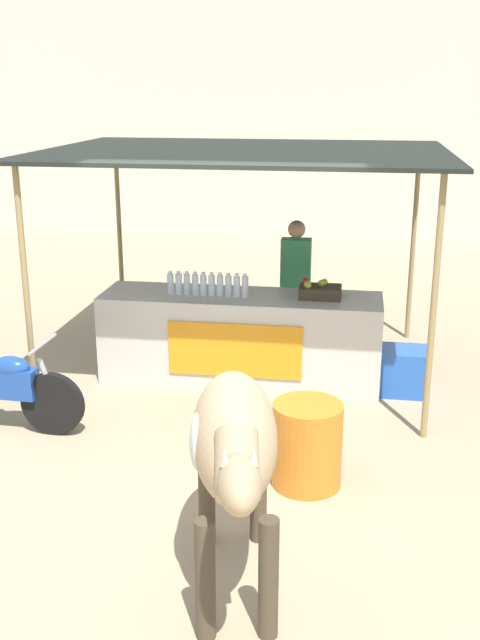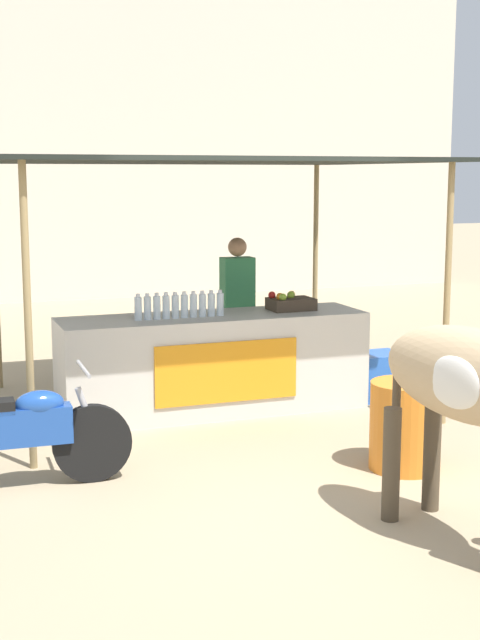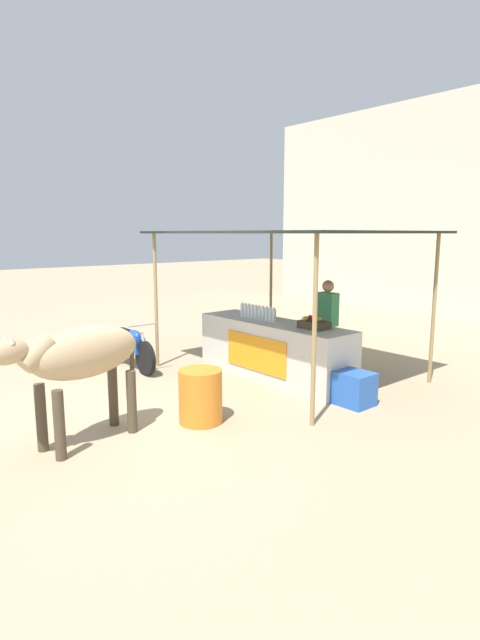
# 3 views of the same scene
# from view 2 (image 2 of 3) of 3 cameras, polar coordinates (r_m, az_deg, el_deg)

# --- Properties ---
(ground_plane) EXTENTS (60.00, 60.00, 0.00)m
(ground_plane) POSITION_cam_2_polar(r_m,az_deg,el_deg) (6.88, 4.17, -10.35)
(ground_plane) COLOR tan
(building_wall_far) EXTENTS (16.00, 0.50, 6.35)m
(building_wall_far) POSITION_cam_2_polar(r_m,az_deg,el_deg) (16.83, -11.10, 12.10)
(building_wall_far) COLOR beige
(building_wall_far) RESTS_ON ground
(stall_counter) EXTENTS (3.00, 0.82, 0.96)m
(stall_counter) POSITION_cam_2_polar(r_m,az_deg,el_deg) (8.73, -1.71, -2.80)
(stall_counter) COLOR beige
(stall_counter) RESTS_ON ground
(stall_awning) EXTENTS (4.20, 3.20, 2.46)m
(stall_awning) POSITION_cam_2_polar(r_m,az_deg,el_deg) (8.82, -2.40, 9.66)
(stall_awning) COLOR black
(stall_awning) RESTS_ON ground
(water_bottle_row) EXTENTS (0.88, 0.07, 0.25)m
(water_bottle_row) POSITION_cam_2_polar(r_m,az_deg,el_deg) (8.47, -3.87, 0.90)
(water_bottle_row) COLOR silver
(water_bottle_row) RESTS_ON stall_counter
(fruit_crate) EXTENTS (0.44, 0.32, 0.18)m
(fruit_crate) POSITION_cam_2_polar(r_m,az_deg,el_deg) (8.97, 3.23, 1.10)
(fruit_crate) COLOR #3F3326
(fruit_crate) RESTS_ON stall_counter
(vendor_behind_counter) EXTENTS (0.34, 0.22, 1.65)m
(vendor_behind_counter) POSITION_cam_2_polar(r_m,az_deg,el_deg) (9.53, -0.17, 0.49)
(vendor_behind_counter) COLOR #383842
(vendor_behind_counter) RESTS_ON ground
(cooler_box) EXTENTS (0.60, 0.44, 0.48)m
(cooler_box) POSITION_cam_2_polar(r_m,az_deg,el_deg) (9.36, 8.48, -3.57)
(cooler_box) COLOR blue
(cooler_box) RESTS_ON ground
(water_barrel) EXTENTS (0.56, 0.56, 0.70)m
(water_barrel) POSITION_cam_2_polar(r_m,az_deg,el_deg) (7.20, 10.53, -6.66)
(water_barrel) COLOR orange
(water_barrel) RESTS_ON ground
(cow) EXTENTS (0.78, 1.85, 1.44)m
(cow) POSITION_cam_2_polar(r_m,az_deg,el_deg) (5.69, 14.85, -4.00)
(cow) COLOR tan
(cow) RESTS_ON ground
(motorcycle_parked) EXTENTS (1.80, 0.55, 0.90)m
(motorcycle_parked) POSITION_cam_2_polar(r_m,az_deg,el_deg) (6.80, -14.32, -7.07)
(motorcycle_parked) COLOR black
(motorcycle_parked) RESTS_ON ground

